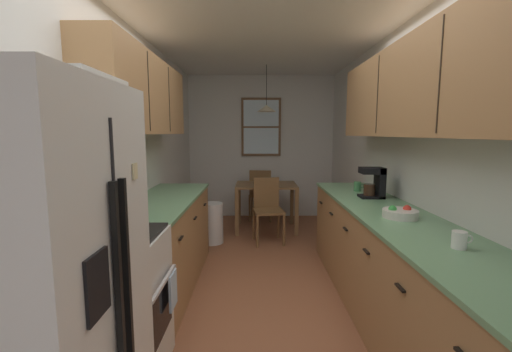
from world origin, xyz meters
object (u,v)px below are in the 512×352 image
at_px(dining_chair_near, 268,206).
at_px(mug_spare, 460,240).
at_px(dining_chair_far, 261,192).
at_px(storage_canister, 132,209).
at_px(coffee_maker, 375,182).
at_px(fruit_bowl, 401,213).
at_px(stove_range, 110,306).
at_px(dining_table, 267,192).
at_px(microwave_over_range, 78,107).
at_px(mug_by_coffeemaker, 358,186).
at_px(refrigerator, 32,308).
at_px(trash_bin, 213,223).

relative_size(dining_chair_near, mug_spare, 7.87).
xyz_separation_m(dining_chair_far, storage_canister, (-0.99, -3.36, 0.48)).
relative_size(storage_canister, coffee_maker, 0.55).
bearing_deg(fruit_bowl, coffee_maker, 84.34).
distance_m(storage_canister, fruit_bowl, 1.99).
height_order(stove_range, dining_chair_near, stove_range).
height_order(dining_chair_far, storage_canister, storage_canister).
bearing_deg(dining_table, dining_chair_far, 97.85).
relative_size(microwave_over_range, dining_chair_far, 0.66).
bearing_deg(fruit_bowl, mug_by_coffeemaker, 88.54).
height_order(coffee_maker, mug_by_coffeemaker, coffee_maker).
height_order(refrigerator, coffee_maker, refrigerator).
height_order(dining_table, dining_chair_near, dining_chair_near).
distance_m(microwave_over_range, fruit_bowl, 2.28).
height_order(refrigerator, storage_canister, refrigerator).
bearing_deg(coffee_maker, mug_spare, -91.65).
xyz_separation_m(microwave_over_range, coffee_maker, (2.18, 1.29, -0.62)).
relative_size(dining_table, fruit_bowl, 3.70).
distance_m(stove_range, dining_chair_near, 2.89).
bearing_deg(dining_chair_far, coffee_maker, -66.87).
xyz_separation_m(dining_table, coffee_maker, (1.00, -1.96, 0.45)).
distance_m(refrigerator, dining_table, 4.11).
bearing_deg(mug_by_coffeemaker, coffee_maker, -82.81).
bearing_deg(coffee_maker, trash_bin, 143.42).
xyz_separation_m(microwave_over_range, mug_spare, (2.13, -0.16, -0.73)).
distance_m(microwave_over_range, coffee_maker, 2.60).
distance_m(dining_chair_far, storage_canister, 3.54).
bearing_deg(refrigerator, storage_canister, 92.09).
distance_m(dining_table, mug_by_coffeemaker, 1.88).
distance_m(storage_canister, coffee_maker, 2.23).
distance_m(trash_bin, mug_spare, 3.32).
relative_size(stove_range, dining_chair_near, 1.22).
xyz_separation_m(stove_range, dining_table, (1.06, 3.25, 0.14)).
xyz_separation_m(stove_range, mug_spare, (2.02, -0.16, 0.48)).
bearing_deg(microwave_over_range, trash_bin, 81.09).
xyz_separation_m(refrigerator, storage_canister, (-0.04, 1.17, 0.12)).
relative_size(refrigerator, dining_chair_near, 1.91).
relative_size(dining_table, coffee_maker, 3.17).
xyz_separation_m(refrigerator, dining_table, (1.03, 3.97, -0.25)).
xyz_separation_m(dining_chair_far, mug_spare, (1.03, -3.97, 0.45)).
xyz_separation_m(coffee_maker, fruit_bowl, (-0.08, -0.78, -0.12)).
distance_m(dining_chair_near, dining_chair_far, 1.12).
bearing_deg(microwave_over_range, stove_range, -0.03).
bearing_deg(fruit_bowl, stove_range, -165.54).
distance_m(mug_by_coffeemaker, fruit_bowl, 1.16).
xyz_separation_m(stove_range, dining_chair_near, (1.07, 2.69, 0.03)).
bearing_deg(trash_bin, mug_by_coffeemaker, -28.50).
bearing_deg(dining_chair_near, refrigerator, -106.82).
bearing_deg(mug_spare, coffee_maker, 88.35).
relative_size(microwave_over_range, dining_table, 0.63).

